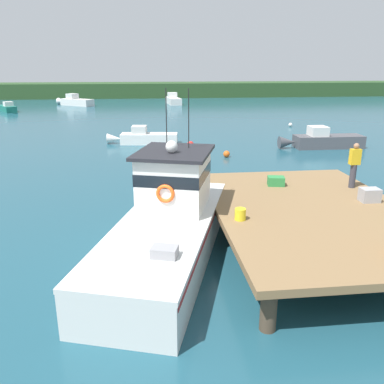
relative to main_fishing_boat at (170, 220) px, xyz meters
name	(u,v)px	position (x,y,z in m)	size (l,w,h in m)	color
ground_plane	(159,251)	(-0.37, 0.00, -1.01)	(200.00, 200.00, 0.00)	#1E4C5B
dock	(312,212)	(4.43, 0.00, 0.07)	(6.00, 9.00, 1.20)	#4C3D2D
main_fishing_boat	(170,220)	(0.00, 0.00, 0.00)	(4.82, 9.90, 4.80)	silver
crate_single_by_cleat	(370,195)	(6.54, 0.41, 0.41)	(0.60, 0.44, 0.44)	#9E9EA3
crate_stack_near_edge	(276,181)	(4.08, 2.54, 0.36)	(0.60, 0.44, 0.33)	#2D8442
bait_bucket	(240,214)	(1.98, -0.69, 0.36)	(0.32, 0.32, 0.34)	yellow
deckhand_by_the_boat	(354,164)	(6.73, 1.97, 1.05)	(0.36, 0.22, 1.63)	#383842
moored_boat_far_right	(8,108)	(-17.09, 40.20, -0.59)	(3.35, 4.55, 1.21)	#196B5B
moored_boat_far_left	(75,101)	(-10.32, 47.28, -0.46)	(5.71, 4.82, 1.59)	silver
moored_boat_outer_mooring	(144,138)	(-0.77, 17.67, -0.57)	(5.12, 1.72, 1.28)	white
moored_boat_off_the_point	(173,100)	(3.43, 48.22, -0.47)	(2.09, 6.29, 1.58)	silver
moored_boat_near_channel	(323,140)	(11.38, 14.78, -0.50)	(5.81, 1.53, 1.47)	#4C4C51
mooring_buoy_inshore	(227,154)	(4.26, 12.62, -0.80)	(0.41, 0.41, 0.41)	#EA5B19
mooring_buoy_spare_mooring	(190,145)	(2.35, 15.61, -0.76)	(0.49, 0.49, 0.49)	red
mooring_buoy_outer	(290,125)	(12.60, 24.48, -0.83)	(0.35, 0.35, 0.35)	silver
far_shoreline	(146,90)	(-0.37, 62.00, 0.19)	(120.00, 8.00, 2.40)	#284723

